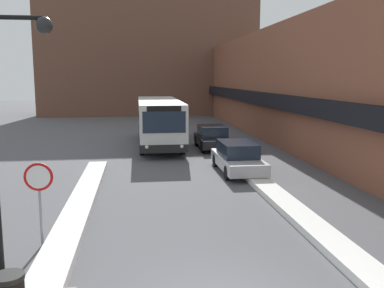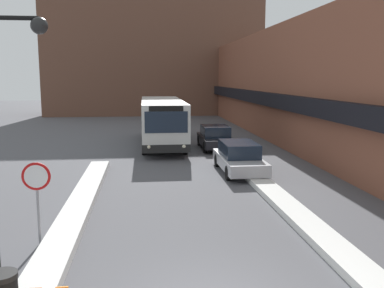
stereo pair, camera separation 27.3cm
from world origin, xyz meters
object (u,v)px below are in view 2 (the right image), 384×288
Objects in this scene: stop_sign at (37,185)px; city_bus at (162,121)px; parked_car_middle at (215,137)px; street_lamp at (1,117)px; parked_car_front at (239,157)px.

city_bus is at bearing 76.47° from stop_sign.
city_bus is 2.58× the size of parked_car_middle.
stop_sign is 2.89m from street_lamp.
stop_sign is at bearing -131.84° from parked_car_front.
parked_car_front is at bearing 48.16° from stop_sign.
stop_sign reaches higher than parked_car_middle.
city_bus reaches higher than parked_car_front.
street_lamp is at bearing -113.58° from parked_car_middle.
parked_car_middle is (3.32, -1.71, -0.93)m from city_bus.
parked_car_front is 1.10× the size of parked_car_middle.
parked_car_middle reaches higher than parked_car_front.
city_bus is 17.43m from stop_sign.
stop_sign is (-7.40, -15.24, 0.93)m from parked_car_middle.
parked_car_middle is at bearing 90.00° from parked_car_front.
parked_car_front is at bearing -90.00° from parked_car_middle.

